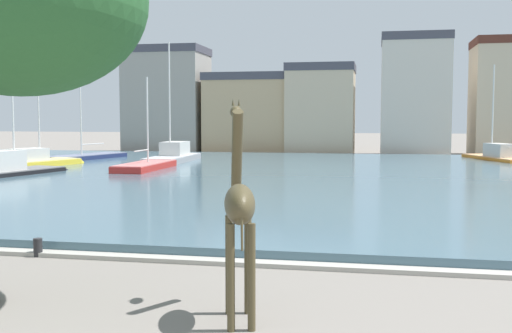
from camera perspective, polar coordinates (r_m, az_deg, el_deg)
name	(u,v)px	position (r m, az deg, el deg)	size (l,w,h in m)	color
harbor_water	(291,176)	(38.05, 3.29, -0.88)	(88.22, 44.40, 0.35)	#476675
quay_edge_coping	(172,259)	(16.37, -7.82, -8.58)	(88.22, 0.50, 0.12)	#ADA89E
giraffe_statue	(239,207)	(11.28, -1.57, -3.84)	(1.02, 2.33, 4.15)	#4C4228
sailboat_grey	(170,159)	(47.71, -7.99, 0.72)	(2.66, 9.74, 9.55)	#939399
sailboat_orange	(492,157)	(54.18, 21.18, 0.83)	(4.65, 9.46, 8.14)	orange
sailboat_navy	(80,159)	(52.42, -16.10, 0.67)	(4.28, 9.54, 7.67)	navy
sailboat_black	(13,171)	(39.96, -21.75, -0.36)	(4.09, 8.91, 7.18)	black
sailboat_red	(149,168)	(42.06, -9.94, -0.10)	(2.18, 8.03, 6.51)	red
sailboat_yellow	(40,163)	(46.46, -19.53, 0.30)	(4.51, 8.21, 6.49)	gold
mooring_bollard	(38,247)	(17.78, -19.68, -7.12)	(0.24, 0.24, 0.50)	#232326
townhouse_tall_gabled	(167,100)	(67.96, -8.28, 6.16)	(8.52, 6.46, 11.45)	gray
townhouse_wide_warehouse	(251,114)	(66.13, -0.48, 4.96)	(9.15, 7.59, 8.47)	tan
townhouse_narrow_midrow	(321,109)	(63.67, 6.07, 5.31)	(6.94, 5.82, 9.27)	#C6B293
townhouse_end_terrace	(415,95)	(63.68, 14.59, 6.44)	(6.73, 6.04, 12.05)	beige
townhouse_corner_house	(499,97)	(66.54, 21.69, 6.03)	(5.20, 6.46, 11.70)	#C6B293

